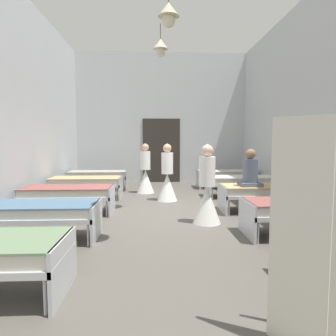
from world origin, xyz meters
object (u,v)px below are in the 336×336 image
(bed_left_row_1, at_px, (36,212))
(bed_right_row_1, at_px, (304,209))
(bed_right_row_4, at_px, (226,175))
(nurse_near_aisle, at_px, (145,175))
(nurse_far_aisle, at_px, (167,180))
(bed_left_row_3, at_px, (86,182))
(bed_left_row_2, at_px, (68,193))
(nurse_mid_aisle, at_px, (207,195))
(bed_left_row_4, at_px, (98,175))
(patient_seated_primary, at_px, (250,172))
(bed_right_row_3, at_px, (241,181))
(bed_right_row_2, at_px, (264,191))

(bed_left_row_1, xyz_separation_m, bed_right_row_1, (4.25, 0.00, 0.00))
(bed_right_row_1, distance_m, bed_right_row_4, 5.19)
(bed_right_row_1, xyz_separation_m, nurse_near_aisle, (-2.67, 4.28, 0.09))
(nurse_far_aisle, bearing_deg, bed_left_row_3, 110.56)
(bed_left_row_1, distance_m, nurse_near_aisle, 4.56)
(bed_left_row_2, xyz_separation_m, bed_left_row_3, (0.00, 1.73, 0.00))
(nurse_mid_aisle, bearing_deg, bed_left_row_4, 90.96)
(nurse_near_aisle, relative_size, patient_seated_primary, 1.86)
(bed_left_row_2, distance_m, nurse_mid_aisle, 2.96)
(bed_left_row_1, distance_m, bed_right_row_4, 6.71)
(bed_left_row_2, bearing_deg, patient_seated_primary, -1.03)
(bed_left_row_1, height_order, patient_seated_primary, patient_seated_primary)
(bed_right_row_4, bearing_deg, nurse_far_aisle, -134.05)
(bed_right_row_1, distance_m, bed_right_row_3, 3.46)
(bed_right_row_1, xyz_separation_m, bed_right_row_2, (0.00, 1.73, 0.00))
(bed_left_row_2, height_order, nurse_mid_aisle, nurse_mid_aisle)
(patient_seated_primary, bearing_deg, nurse_far_aisle, 141.10)
(bed_left_row_2, height_order, bed_right_row_3, same)
(bed_right_row_2, xyz_separation_m, bed_left_row_3, (-4.25, 1.73, 0.00))
(bed_right_row_2, distance_m, nurse_near_aisle, 3.69)
(bed_right_row_1, relative_size, bed_left_row_4, 1.00)
(bed_right_row_4, bearing_deg, bed_left_row_4, 180.00)
(bed_left_row_1, relative_size, bed_right_row_1, 1.00)
(bed_left_row_2, height_order, nurse_near_aisle, nurse_near_aisle)
(bed_right_row_2, relative_size, bed_right_row_4, 1.00)
(bed_left_row_2, xyz_separation_m, nurse_far_aisle, (2.18, 1.32, 0.09))
(bed_right_row_2, bearing_deg, nurse_far_aisle, 147.52)
(bed_right_row_2, relative_size, nurse_far_aisle, 1.28)
(bed_left_row_2, xyz_separation_m, bed_left_row_4, (0.00, 3.46, 0.00))
(patient_seated_primary, bearing_deg, bed_left_row_3, 155.21)
(bed_left_row_4, distance_m, nurse_mid_aisle, 5.19)
(bed_left_row_4, height_order, nurse_near_aisle, nurse_near_aisle)
(bed_right_row_3, height_order, nurse_near_aisle, nurse_near_aisle)
(bed_left_row_1, relative_size, bed_left_row_2, 1.00)
(bed_right_row_4, distance_m, patient_seated_primary, 3.57)
(bed_left_row_1, relative_size, patient_seated_primary, 2.38)
(bed_right_row_1, xyz_separation_m, bed_right_row_4, (0.00, 5.19, 0.00))
(bed_right_row_3, bearing_deg, bed_left_row_1, -140.84)
(bed_right_row_3, bearing_deg, bed_left_row_3, 180.00)
(bed_left_row_1, distance_m, patient_seated_primary, 4.26)
(bed_right_row_3, xyz_separation_m, patient_seated_primary, (-0.35, -1.80, 0.43))
(nurse_near_aisle, height_order, nurse_mid_aisle, same)
(bed_left_row_4, height_order, patient_seated_primary, patient_seated_primary)
(bed_left_row_1, bearing_deg, patient_seated_primary, 23.06)
(bed_right_row_2, distance_m, bed_right_row_3, 1.73)
(bed_right_row_2, height_order, nurse_near_aisle, nurse_near_aisle)
(bed_left_row_1, xyz_separation_m, bed_left_row_4, (0.00, 5.19, 0.00))
(nurse_far_aisle, bearing_deg, bed_left_row_4, 76.73)
(bed_right_row_1, bearing_deg, bed_right_row_3, 90.00)
(bed_left_row_1, relative_size, bed_left_row_4, 1.00)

